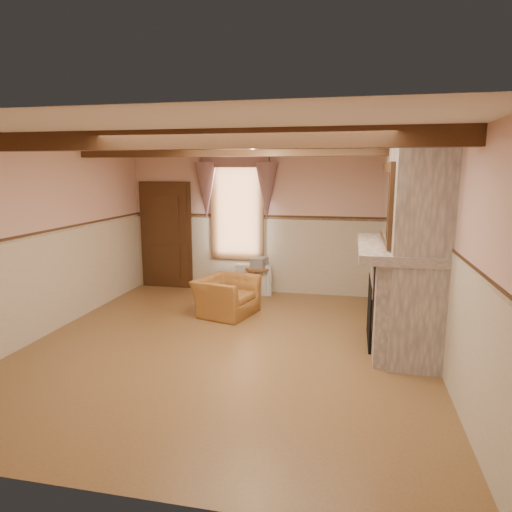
% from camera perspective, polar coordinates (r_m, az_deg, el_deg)
% --- Properties ---
extents(floor, '(5.50, 6.00, 0.01)m').
position_cam_1_polar(floor, '(6.43, -3.64, -11.23)').
color(floor, brown).
rests_on(floor, ground).
extents(ceiling, '(5.50, 6.00, 0.01)m').
position_cam_1_polar(ceiling, '(5.98, -3.97, 14.54)').
color(ceiling, silver).
rests_on(ceiling, wall_back).
extents(wall_back, '(5.50, 0.02, 2.80)m').
position_cam_1_polar(wall_back, '(8.94, 1.43, 4.27)').
color(wall_back, '#CE9F8F').
rests_on(wall_back, floor).
extents(wall_front, '(5.50, 0.02, 2.80)m').
position_cam_1_polar(wall_front, '(3.34, -18.02, -7.17)').
color(wall_front, '#CE9F8F').
rests_on(wall_front, floor).
extents(wall_left, '(0.02, 6.00, 2.80)m').
position_cam_1_polar(wall_left, '(7.29, -25.11, 1.81)').
color(wall_left, '#CE9F8F').
rests_on(wall_left, floor).
extents(wall_right, '(0.02, 6.00, 2.80)m').
position_cam_1_polar(wall_right, '(5.93, 22.71, 0.19)').
color(wall_right, '#CE9F8F').
rests_on(wall_right, floor).
extents(wainscot, '(5.50, 6.00, 1.50)m').
position_cam_1_polar(wainscot, '(6.19, -3.72, -4.77)').
color(wainscot, beige).
rests_on(wainscot, floor).
extents(chair_rail, '(5.50, 6.00, 0.08)m').
position_cam_1_polar(chair_rail, '(6.03, -3.81, 2.12)').
color(chair_rail, black).
rests_on(chair_rail, wainscot).
extents(firebox, '(0.20, 0.95, 0.90)m').
position_cam_1_polar(firebox, '(6.64, 14.77, -6.73)').
color(firebox, black).
rests_on(firebox, floor).
extents(armchair, '(1.07, 1.16, 0.63)m').
position_cam_1_polar(armchair, '(7.70, -3.73, -5.03)').
color(armchair, '#9E662D').
rests_on(armchair, floor).
extents(side_table, '(0.64, 0.64, 0.55)m').
position_cam_1_polar(side_table, '(8.87, 0.25, -3.16)').
color(side_table, brown).
rests_on(side_table, floor).
extents(book_stack, '(0.32, 0.36, 0.20)m').
position_cam_1_polar(book_stack, '(8.76, 0.41, -0.83)').
color(book_stack, '#B7AD8C').
rests_on(book_stack, side_table).
extents(radiator, '(0.71, 0.22, 0.60)m').
position_cam_1_polar(radiator, '(8.89, -0.29, -2.98)').
color(radiator, silver).
rests_on(radiator, floor).
extents(bowl, '(0.38, 0.38, 0.09)m').
position_cam_1_polar(bowl, '(6.67, 17.19, 2.19)').
color(bowl, brown).
rests_on(bowl, mantel).
extents(mantel_clock, '(0.14, 0.24, 0.20)m').
position_cam_1_polar(mantel_clock, '(7.02, 16.97, 3.04)').
color(mantel_clock, black).
rests_on(mantel_clock, mantel).
extents(oil_lamp, '(0.11, 0.11, 0.28)m').
position_cam_1_polar(oil_lamp, '(6.70, 17.21, 3.04)').
color(oil_lamp, gold).
rests_on(oil_lamp, mantel).
extents(candle_red, '(0.06, 0.06, 0.16)m').
position_cam_1_polar(candle_red, '(5.95, 17.81, 1.51)').
color(candle_red, maroon).
rests_on(candle_red, mantel).
extents(jar_yellow, '(0.06, 0.06, 0.12)m').
position_cam_1_polar(jar_yellow, '(6.28, 17.51, 1.80)').
color(jar_yellow, yellow).
rests_on(jar_yellow, mantel).
extents(fireplace, '(0.85, 2.00, 2.80)m').
position_cam_1_polar(fireplace, '(6.46, 18.93, 1.24)').
color(fireplace, gray).
rests_on(fireplace, floor).
extents(mantel, '(1.05, 2.05, 0.12)m').
position_cam_1_polar(mantel, '(6.45, 17.32, 0.96)').
color(mantel, gray).
rests_on(mantel, fireplace).
extents(overmantel_mirror, '(0.06, 1.44, 1.04)m').
position_cam_1_polar(overmantel_mirror, '(6.37, 15.96, 6.44)').
color(overmantel_mirror, silver).
rests_on(overmantel_mirror, fireplace).
extents(door, '(1.10, 0.10, 2.10)m').
position_cam_1_polar(door, '(9.54, -11.15, 2.35)').
color(door, black).
rests_on(door, floor).
extents(window, '(1.06, 0.08, 2.02)m').
position_cam_1_polar(window, '(9.02, -2.36, 5.91)').
color(window, white).
rests_on(window, wall_back).
extents(window_drapes, '(1.30, 0.14, 1.40)m').
position_cam_1_polar(window_drapes, '(8.90, -2.54, 9.72)').
color(window_drapes, gray).
rests_on(window_drapes, wall_back).
extents(ceiling_beam_front, '(5.50, 0.18, 0.20)m').
position_cam_1_polar(ceiling_beam_front, '(4.83, -7.97, 14.21)').
color(ceiling_beam_front, black).
rests_on(ceiling_beam_front, ceiling).
extents(ceiling_beam_back, '(5.50, 0.18, 0.20)m').
position_cam_1_polar(ceiling_beam_back, '(7.13, -1.24, 13.12)').
color(ceiling_beam_back, black).
rests_on(ceiling_beam_back, ceiling).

